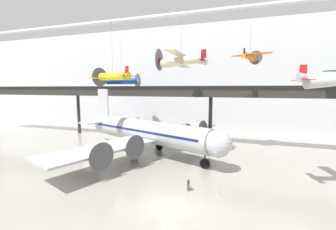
# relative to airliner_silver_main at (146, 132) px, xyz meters

# --- Properties ---
(ground_plane) EXTENTS (260.00, 260.00, 0.00)m
(ground_plane) POSITION_rel_airliner_silver_main_xyz_m (8.70, -14.31, -3.54)
(ground_plane) COLOR gray
(hangar_back_wall) EXTENTS (140.00, 3.00, 24.62)m
(hangar_back_wall) POSITION_rel_airliner_silver_main_xyz_m (8.70, 20.77, 8.77)
(hangar_back_wall) COLOR silver
(hangar_back_wall) RESTS_ON ground
(mezzanine_walkway) EXTENTS (110.00, 3.20, 10.77)m
(mezzanine_walkway) POSITION_rel_airliner_silver_main_xyz_m (8.70, 9.40, 5.53)
(mezzanine_walkway) COLOR #2D2B28
(mezzanine_walkway) RESTS_ON ground
(ceiling_truss_beam) EXTENTS (120.00, 0.60, 0.60)m
(ceiling_truss_beam) POSITION_rel_airliner_silver_main_xyz_m (8.70, 2.43, 18.02)
(ceiling_truss_beam) COLOR silver
(airliner_silver_main) EXTENTS (27.78, 32.48, 10.20)m
(airliner_silver_main) POSITION_rel_airliner_silver_main_xyz_m (0.00, 0.00, 0.00)
(airliner_silver_main) COLOR #B7BABF
(airliner_silver_main) RESTS_ON ground
(suspended_plane_cream_biplane) EXTENTS (7.64, 9.34, 8.18)m
(suspended_plane_cream_biplane) POSITION_rel_airliner_silver_main_xyz_m (5.43, 0.93, 10.85)
(suspended_plane_cream_biplane) COLOR beige
(suspended_plane_yellow_lowwing) EXTENTS (7.41, 8.79, 10.45)m
(suspended_plane_yellow_lowwing) POSITION_rel_airliner_silver_main_xyz_m (-5.45, -0.32, 8.66)
(suspended_plane_yellow_lowwing) COLOR yellow
(suspended_plane_blue_trainer) EXTENTS (8.44, 8.32, 10.99)m
(suspended_plane_blue_trainer) POSITION_rel_airliner_silver_main_xyz_m (-10.47, 11.00, 8.31)
(suspended_plane_blue_trainer) COLOR #1E4CAD
(suspended_plane_orange_highwing) EXTENTS (6.25, 5.42, 7.00)m
(suspended_plane_orange_highwing) POSITION_rel_airliner_silver_main_xyz_m (15.22, 6.39, 11.75)
(suspended_plane_orange_highwing) COLOR orange
(stanchion_barrier) EXTENTS (0.36, 0.36, 1.08)m
(stanchion_barrier) POSITION_rel_airliner_silver_main_xyz_m (12.50, -10.85, -3.22)
(stanchion_barrier) COLOR #B2B5BA
(stanchion_barrier) RESTS_ON ground
(info_sign_pedestal) EXTENTS (0.46, 0.67, 1.24)m
(info_sign_pedestal) POSITION_rel_airliner_silver_main_xyz_m (9.47, -10.63, -3.09)
(info_sign_pedestal) COLOR #4C4C51
(info_sign_pedestal) RESTS_ON ground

